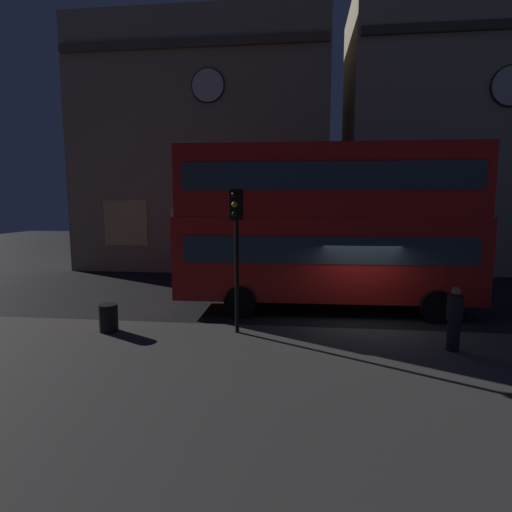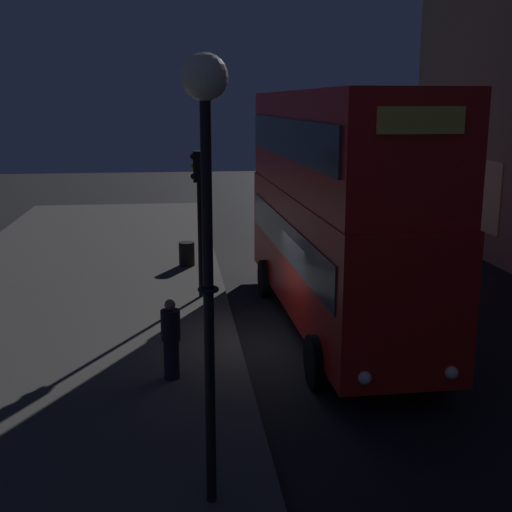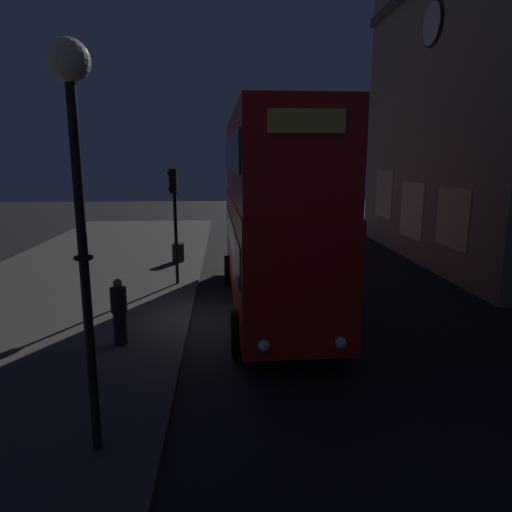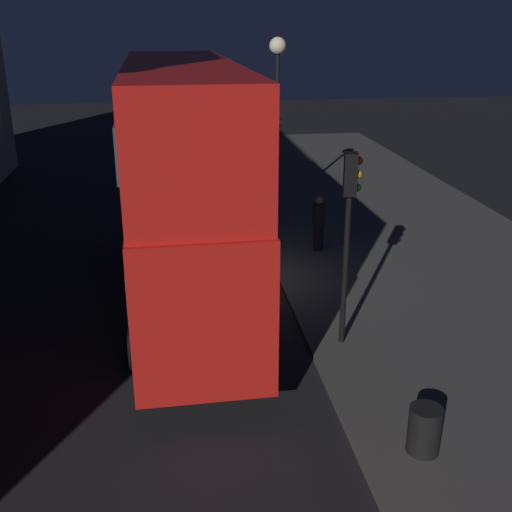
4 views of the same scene
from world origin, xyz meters
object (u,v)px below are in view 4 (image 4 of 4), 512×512
Objects in this scene: double_decker_bus at (184,178)px; litter_bin at (424,430)px; street_lamp at (277,80)px; pedestrian at (319,223)px; traffic_light_near_kerb at (349,210)px.

double_decker_bus is 13.18× the size of litter_bin.
street_lamp is 5.76m from pedestrian.
double_decker_bus reaches higher than traffic_light_near_kerb.
double_decker_bus is at bearing 28.70° from litter_bin.
street_lamp reaches higher than double_decker_bus.
litter_bin is (-6.42, -3.52, -2.70)m from double_decker_bus.
double_decker_bus is 6.42× the size of pedestrian.
pedestrian is at bearing -53.98° from double_decker_bus.
traffic_light_near_kerb is at bearing 4.68° from litter_bin.
double_decker_bus reaches higher than pedestrian.
street_lamp is at bearing -26.47° from double_decker_bus.
pedestrian is at bearing 2.87° from traffic_light_near_kerb.
double_decker_bus is 7.80m from litter_bin.
double_decker_bus is 1.77× the size of street_lamp.
street_lamp is 14.42m from litter_bin.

